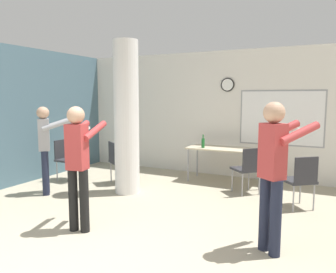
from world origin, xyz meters
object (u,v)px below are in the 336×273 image
Objects in this scene: chair_table_right at (248,167)px; chair_by_left_wall at (66,157)px; chair_mid_room at (301,178)px; person_playing_front at (78,159)px; folding_table at (226,151)px; person_watching_back at (46,143)px; bottle_on_table at (203,143)px; chair_near_pillar at (118,159)px; person_playing_side at (274,166)px.

chair_by_left_wall is at bearing -169.22° from chair_table_right.
person_playing_front is at bearing -139.55° from chair_mid_room.
person_watching_back is (-2.73, -2.26, 0.27)m from folding_table.
chair_mid_room is at bearing -25.11° from bottle_on_table.
chair_mid_room is 3.50m from chair_near_pillar.
person_playing_front is (1.68, -1.03, 0.03)m from person_watching_back.
chair_by_left_wall is 1.09m from person_watching_back.
bottle_on_table is 1.79m from chair_near_pillar.
chair_table_right is at bearing 153.54° from chair_mid_room.
person_playing_front is at bearing -100.72° from bottle_on_table.
chair_table_right and chair_near_pillar have the same top height.
chair_near_pillar is at bearing 57.69° from person_watching_back.
chair_mid_room is at bearing 84.27° from person_playing_side.
chair_by_left_wall is 1.18m from chair_near_pillar.
chair_table_right is 1.00× the size of chair_mid_room.
folding_table is 3.40m from chair_by_left_wall.
chair_by_left_wall is 0.54× the size of person_watching_back.
person_playing_side reaches higher than bottle_on_table.
folding_table is at bearing 133.71° from chair_table_right.
person_playing_side is at bearing -27.62° from chair_near_pillar.
person_playing_side reaches higher than chair_mid_room.
chair_by_left_wall is (-2.67, -1.18, -0.32)m from bottle_on_table.
folding_table is 0.92× the size of person_playing_side.
person_playing_side is at bearing -7.60° from person_watching_back.
chair_table_right is (0.60, -0.63, -0.16)m from folding_table.
folding_table is 1.85× the size of chair_table_right.
person_playing_side reaches higher than person_playing_front.
bottle_on_table is at bearing 79.28° from person_playing_front.
person_watching_back is (-3.33, -1.63, 0.44)m from chair_table_right.
folding_table is 3.13m from person_playing_side.
chair_table_right is (1.05, -0.47, -0.32)m from bottle_on_table.
person_playing_front is at bearing -31.50° from person_watching_back.
person_watching_back is at bearing -137.31° from bottle_on_table.
person_playing_front reaches higher than chair_mid_room.
chair_near_pillar is (-2.57, -0.43, 0.00)m from chair_table_right.
person_playing_side is at bearing -95.73° from chair_mid_room.
chair_table_right is at bearing 26.08° from person_watching_back.
bottle_on_table is 0.17× the size of person_playing_front.
folding_table is at bearing 28.29° from chair_near_pillar.
chair_near_pillar is at bearing -149.31° from bottle_on_table.
chair_near_pillar is at bearing 152.38° from person_playing_side.
bottle_on_table reaches higher than folding_table.
person_playing_side reaches higher than chair_table_right.
chair_by_left_wall is at bearing -176.97° from chair_mid_room.
chair_by_left_wall is 1.00× the size of chair_table_right.
person_playing_side reaches higher than person_watching_back.
chair_near_pillar is at bearing -151.71° from folding_table.
chair_by_left_wall is at bearing 161.89° from person_playing_side.
bottle_on_table is 0.32× the size of chair_near_pillar.
person_watching_back is at bearing -164.67° from chair_mid_room.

